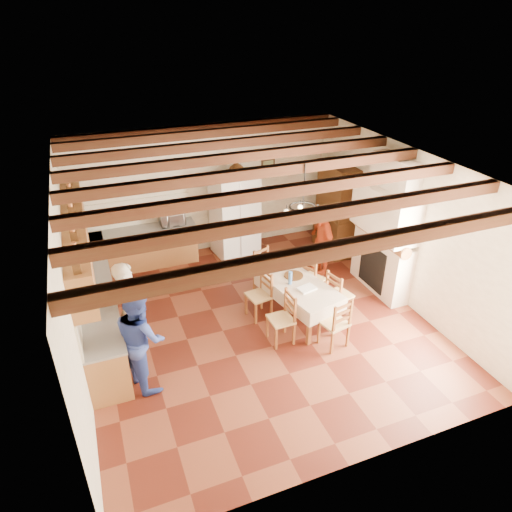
# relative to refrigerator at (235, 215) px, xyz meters

# --- Properties ---
(floor) EXTENTS (6.00, 6.50, 0.02)m
(floor) POSITION_rel_refrigerator_xyz_m (-0.55, -2.80, -0.98)
(floor) COLOR #4E1910
(floor) RESTS_ON ground
(ceiling) EXTENTS (6.00, 6.50, 0.02)m
(ceiling) POSITION_rel_refrigerator_xyz_m (-0.55, -2.80, 2.04)
(ceiling) COLOR silver
(ceiling) RESTS_ON ground
(wall_back) EXTENTS (6.00, 0.02, 3.00)m
(wall_back) POSITION_rel_refrigerator_xyz_m (-0.55, 0.46, 0.53)
(wall_back) COLOR beige
(wall_back) RESTS_ON ground
(wall_front) EXTENTS (6.00, 0.02, 3.00)m
(wall_front) POSITION_rel_refrigerator_xyz_m (-0.55, -6.06, 0.53)
(wall_front) COLOR beige
(wall_front) RESTS_ON ground
(wall_left) EXTENTS (0.02, 6.50, 3.00)m
(wall_left) POSITION_rel_refrigerator_xyz_m (-3.56, -2.80, 0.53)
(wall_left) COLOR beige
(wall_left) RESTS_ON ground
(wall_right) EXTENTS (0.02, 6.50, 3.00)m
(wall_right) POSITION_rel_refrigerator_xyz_m (2.46, -2.80, 0.53)
(wall_right) COLOR beige
(wall_right) RESTS_ON ground
(ceiling_beams) EXTENTS (6.00, 6.30, 0.16)m
(ceiling_beams) POSITION_rel_refrigerator_xyz_m (-0.55, -2.80, 1.94)
(ceiling_beams) COLOR #3C1911
(ceiling_beams) RESTS_ON ground
(lower_cabinets_left) EXTENTS (0.60, 4.30, 0.86)m
(lower_cabinets_left) POSITION_rel_refrigerator_xyz_m (-3.25, -1.75, -0.54)
(lower_cabinets_left) COLOR brown
(lower_cabinets_left) RESTS_ON ground
(lower_cabinets_back) EXTENTS (2.30, 0.60, 0.86)m
(lower_cabinets_back) POSITION_rel_refrigerator_xyz_m (-2.10, 0.15, -0.54)
(lower_cabinets_back) COLOR brown
(lower_cabinets_back) RESTS_ON ground
(countertop_left) EXTENTS (0.62, 4.30, 0.04)m
(countertop_left) POSITION_rel_refrigerator_xyz_m (-3.25, -1.75, -0.09)
(countertop_left) COLOR slate
(countertop_left) RESTS_ON lower_cabinets_left
(countertop_back) EXTENTS (2.34, 0.62, 0.04)m
(countertop_back) POSITION_rel_refrigerator_xyz_m (-2.10, 0.15, -0.09)
(countertop_back) COLOR slate
(countertop_back) RESTS_ON lower_cabinets_back
(backsplash_left) EXTENTS (0.03, 4.30, 0.60)m
(backsplash_left) POSITION_rel_refrigerator_xyz_m (-3.54, -1.75, 0.23)
(backsplash_left) COLOR white
(backsplash_left) RESTS_ON ground
(backsplash_back) EXTENTS (2.30, 0.03, 0.60)m
(backsplash_back) POSITION_rel_refrigerator_xyz_m (-2.10, 0.43, 0.23)
(backsplash_back) COLOR white
(backsplash_back) RESTS_ON ground
(upper_cabinets) EXTENTS (0.35, 4.20, 0.70)m
(upper_cabinets) POSITION_rel_refrigerator_xyz_m (-3.38, -1.75, 0.88)
(upper_cabinets) COLOR brown
(upper_cabinets) RESTS_ON ground
(fireplace) EXTENTS (0.56, 1.60, 2.80)m
(fireplace) POSITION_rel_refrigerator_xyz_m (2.17, -2.60, 0.43)
(fireplace) COLOR beige
(fireplace) RESTS_ON ground
(wall_picture) EXTENTS (0.34, 0.03, 0.42)m
(wall_picture) POSITION_rel_refrigerator_xyz_m (1.00, 0.43, 0.88)
(wall_picture) COLOR #332518
(wall_picture) RESTS_ON ground
(refrigerator) EXTENTS (1.06, 0.91, 1.93)m
(refrigerator) POSITION_rel_refrigerator_xyz_m (0.00, 0.00, 0.00)
(refrigerator) COLOR white
(refrigerator) RESTS_ON floor
(hutch) EXTENTS (0.51, 1.18, 2.13)m
(hutch) POSITION_rel_refrigerator_xyz_m (2.20, -0.76, 0.10)
(hutch) COLOR #35210A
(hutch) RESTS_ON floor
(dining_table) EXTENTS (1.19, 1.81, 0.73)m
(dining_table) POSITION_rel_refrigerator_xyz_m (0.24, -2.90, -0.32)
(dining_table) COLOR silver
(dining_table) RESTS_ON floor
(chandelier) EXTENTS (0.47, 0.47, 0.03)m
(chandelier) POSITION_rel_refrigerator_xyz_m (0.24, -2.90, 1.28)
(chandelier) COLOR black
(chandelier) RESTS_ON ground
(chair_left_near) EXTENTS (0.41, 0.43, 0.96)m
(chair_left_near) POSITION_rel_refrigerator_xyz_m (-0.35, -3.43, -0.49)
(chair_left_near) COLOR brown
(chair_left_near) RESTS_ON floor
(chair_left_far) EXTENTS (0.46, 0.48, 0.96)m
(chair_left_far) POSITION_rel_refrigerator_xyz_m (-0.44, -2.61, -0.49)
(chair_left_far) COLOR brown
(chair_left_far) RESTS_ON floor
(chair_right_near) EXTENTS (0.49, 0.50, 0.96)m
(chair_right_near) POSITION_rel_refrigerator_xyz_m (0.98, -3.13, -0.49)
(chair_right_near) COLOR brown
(chair_right_near) RESTS_ON floor
(chair_right_far) EXTENTS (0.54, 0.55, 0.96)m
(chair_right_far) POSITION_rel_refrigerator_xyz_m (0.76, -2.45, -0.49)
(chair_right_far) COLOR brown
(chair_right_far) RESTS_ON floor
(chair_end_near) EXTENTS (0.49, 0.48, 0.96)m
(chair_end_near) POSITION_rel_refrigerator_xyz_m (0.45, -3.86, -0.49)
(chair_end_near) COLOR brown
(chair_end_near) RESTS_ON floor
(chair_end_far) EXTENTS (0.54, 0.52, 0.96)m
(chair_end_far) POSITION_rel_refrigerator_xyz_m (0.01, -1.90, -0.49)
(chair_end_far) COLOR brown
(chair_end_far) RESTS_ON floor
(person_man) EXTENTS (0.57, 0.72, 1.72)m
(person_man) POSITION_rel_refrigerator_xyz_m (-2.75, -2.77, -0.11)
(person_man) COLOR silver
(person_man) RESTS_ON floor
(person_woman_blue) EXTENTS (0.84, 0.97, 1.69)m
(person_woman_blue) POSITION_rel_refrigerator_xyz_m (-2.71, -3.56, -0.12)
(person_woman_blue) COLOR #2F4298
(person_woman_blue) RESTS_ON floor
(person_woman_red) EXTENTS (0.37, 0.88, 1.50)m
(person_woman_red) POSITION_rel_refrigerator_xyz_m (1.44, -1.57, -0.22)
(person_woman_red) COLOR #C23F1B
(person_woman_red) RESTS_ON floor
(microwave) EXTENTS (0.56, 0.39, 0.30)m
(microwave) POSITION_rel_refrigerator_xyz_m (-1.43, 0.15, 0.08)
(microwave) COLOR silver
(microwave) RESTS_ON countertop_back
(fridge_vase) EXTENTS (0.34, 0.34, 0.32)m
(fridge_vase) POSITION_rel_refrigerator_xyz_m (0.07, 0.00, 1.13)
(fridge_vase) COLOR #35210A
(fridge_vase) RESTS_ON refrigerator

